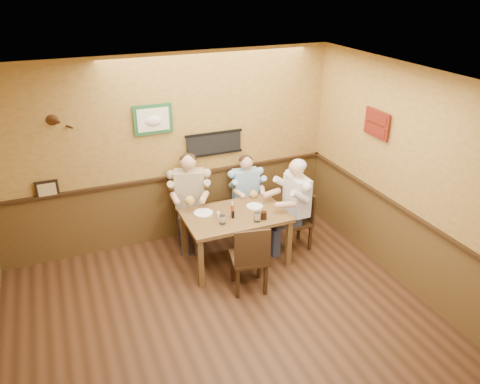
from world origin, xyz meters
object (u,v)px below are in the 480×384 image
object	(u,v)px
water_glass_left	(222,220)
hot_sauce_bottle	(232,210)
chair_back_left	(191,214)
diner_blue_polo	(246,197)
water_glass_mid	(257,217)
cola_tumbler	(264,215)
dining_table	(235,220)
chair_back_right	(246,207)
salt_shaker	(218,215)
chair_right_end	(296,221)
diner_tan_shirt	(190,203)
diner_white_elder	(296,209)
chair_near_side	(249,256)
pepper_shaker	(233,215)

from	to	relation	value
water_glass_left	hot_sauce_bottle	xyz separation A→B (m)	(0.19, 0.13, 0.04)
chair_back_left	diner_blue_polo	distance (m)	0.91
water_glass_mid	cola_tumbler	xyz separation A→B (m)	(0.11, 0.02, -0.01)
dining_table	chair_back_right	xyz separation A→B (m)	(0.48, 0.78, -0.26)
diner_blue_polo	salt_shaker	world-z (taller)	diner_blue_polo
chair_right_end	diner_tan_shirt	xyz separation A→B (m)	(-1.37, 0.76, 0.20)
chair_back_left	diner_white_elder	bearing A→B (deg)	-12.57
chair_back_left	dining_table	bearing A→B (deg)	-45.06
cola_tumbler	chair_near_side	bearing A→B (deg)	-134.96
chair_back_right	water_glass_left	size ratio (longest dim) A/B	6.52
chair_near_side	water_glass_mid	world-z (taller)	chair_near_side
diner_white_elder	pepper_shaker	world-z (taller)	diner_white_elder
chair_near_side	cola_tumbler	size ratio (longest dim) A/B	8.94
chair_back_right	diner_tan_shirt	world-z (taller)	diner_tan_shirt
dining_table	water_glass_left	xyz separation A→B (m)	(-0.25, -0.18, 0.15)
chair_near_side	hot_sauce_bottle	world-z (taller)	chair_near_side
diner_blue_polo	pepper_shaker	bearing A→B (deg)	-117.10
chair_near_side	diner_blue_polo	world-z (taller)	diner_blue_polo
water_glass_left	chair_back_left	bearing A→B (deg)	99.61
diner_tan_shirt	salt_shaker	world-z (taller)	diner_tan_shirt
chair_right_end	cola_tumbler	distance (m)	0.80
chair_back_left	cola_tumbler	world-z (taller)	chair_back_left
chair_back_right	water_glass_mid	distance (m)	1.19
chair_right_end	salt_shaker	distance (m)	1.26
cola_tumbler	salt_shaker	bearing A→B (deg)	155.77
chair_back_right	diner_blue_polo	bearing A→B (deg)	0.00
dining_table	chair_right_end	world-z (taller)	chair_right_end
chair_back_left	salt_shaker	world-z (taller)	chair_back_left
chair_back_right	pepper_shaker	bearing A→B (deg)	-117.10
water_glass_left	cola_tumbler	size ratio (longest dim) A/B	1.12
diner_white_elder	chair_back_right	bearing A→B (deg)	-149.83
dining_table	diner_tan_shirt	size ratio (longest dim) A/B	1.09
diner_white_elder	diner_tan_shirt	bearing A→B (deg)	-120.40
chair_back_left	salt_shaker	size ratio (longest dim) A/B	9.35
dining_table	chair_back_right	size ratio (longest dim) A/B	1.77
diner_blue_polo	water_glass_left	size ratio (longest dim) A/B	9.31
hot_sauce_bottle	diner_white_elder	bearing A→B (deg)	3.22
diner_blue_polo	cola_tumbler	world-z (taller)	diner_blue_polo
diner_white_elder	salt_shaker	xyz separation A→B (m)	(-1.21, -0.03, 0.17)
chair_back_right	hot_sauce_bottle	bearing A→B (deg)	-117.92
diner_blue_polo	water_glass_mid	distance (m)	1.14
dining_table	hot_sauce_bottle	world-z (taller)	hot_sauce_bottle
hot_sauce_bottle	chair_near_side	bearing A→B (deg)	-91.65
cola_tumbler	water_glass_mid	bearing A→B (deg)	-167.70
diner_tan_shirt	cola_tumbler	distance (m)	1.28
water_glass_left	hot_sauce_bottle	size ratio (longest dim) A/B	0.60
chair_near_side	salt_shaker	xyz separation A→B (m)	(-0.18, 0.63, 0.31)
chair_back_right	chair_right_end	distance (m)	0.91
chair_back_left	diner_tan_shirt	world-z (taller)	diner_tan_shirt
dining_table	water_glass_mid	bearing A→B (deg)	-56.64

